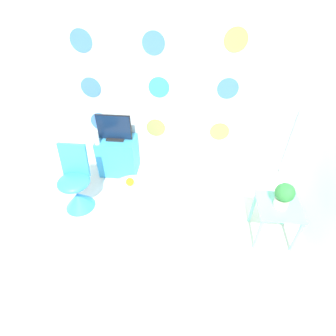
{
  "coord_description": "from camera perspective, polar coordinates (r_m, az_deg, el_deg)",
  "views": [
    {
      "loc": [
        0.39,
        -0.84,
        2.35
      ],
      "look_at": [
        0.22,
        1.0,
        0.82
      ],
      "focal_mm": 28.0,
      "sensor_mm": 36.0,
      "label": 1
    }
  ],
  "objects": [
    {
      "name": "bathtub",
      "position": [
        2.77,
        -7.22,
        -8.99
      ],
      "size": [
        0.8,
        0.59,
        0.57
      ],
      "color": "white",
      "rests_on": "ground_plane"
    },
    {
      "name": "side_table",
      "position": [
        2.84,
        22.74,
        -8.68
      ],
      "size": [
        0.42,
        0.4,
        0.46
      ],
      "color": "#72D8B7",
      "rests_on": "ground_plane"
    },
    {
      "name": "ground_plane",
      "position": [
        2.53,
        -8.16,
        -29.85
      ],
      "size": [
        12.0,
        12.0,
        0.0
      ],
      "primitive_type": "plane",
      "color": "silver"
    },
    {
      "name": "wall_back_dotted",
      "position": [
        3.16,
        -2.24,
        19.96
      ],
      "size": [
        4.34,
        0.05,
        2.6
      ],
      "color": "white",
      "rests_on": "ground_plane"
    },
    {
      "name": "rubber_duck",
      "position": [
        2.59,
        -8.34,
        -2.93
      ],
      "size": [
        0.08,
        0.09,
        0.1
      ],
      "color": "yellow",
      "rests_on": "bathtub"
    },
    {
      "name": "rug",
      "position": [
        2.9,
        -8.54,
        -15.37
      ],
      "size": [
        1.0,
        0.81,
        0.01
      ],
      "color": "silver",
      "rests_on": "ground_plane"
    },
    {
      "name": "tv_cabinet",
      "position": [
        3.56,
        -10.8,
        2.68
      ],
      "size": [
        0.49,
        0.35,
        0.52
      ],
      "color": "#389ED6",
      "rests_on": "ground_plane"
    },
    {
      "name": "chair",
      "position": [
        3.18,
        -19.23,
        -4.51
      ],
      "size": [
        0.36,
        0.36,
        0.79
      ],
      "color": "#338CE0",
      "rests_on": "ground_plane"
    },
    {
      "name": "vase",
      "position": [
        3.33,
        -15.37,
        6.42
      ],
      "size": [
        0.06,
        0.06,
        0.2
      ],
      "color": "white",
      "rests_on": "tv_cabinet"
    },
    {
      "name": "potted_plant_left",
      "position": [
        2.68,
        23.94,
        -5.38
      ],
      "size": [
        0.18,
        0.18,
        0.27
      ],
      "color": "beige",
      "rests_on": "side_table"
    },
    {
      "name": "tv",
      "position": [
        3.34,
        -11.64,
        8.38
      ],
      "size": [
        0.43,
        0.12,
        0.34
      ],
      "color": "black",
      "rests_on": "tv_cabinet"
    }
  ]
}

